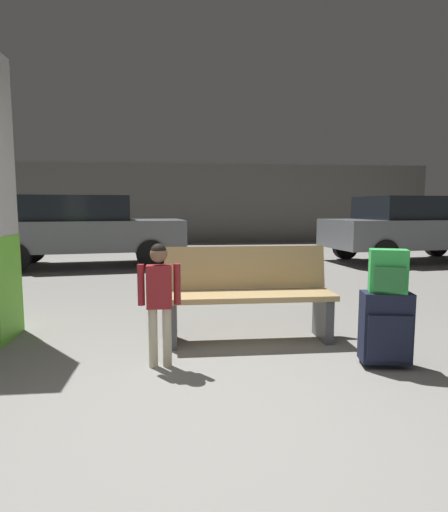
% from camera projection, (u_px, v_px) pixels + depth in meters
% --- Properties ---
extents(ground_plane, '(18.00, 18.00, 0.10)m').
position_uv_depth(ground_plane, '(189.00, 295.00, 6.39)').
color(ground_plane, gray).
extents(garage_back_wall, '(18.00, 0.12, 2.80)m').
position_uv_depth(garage_back_wall, '(184.00, 203.00, 14.98)').
color(garage_back_wall, slate).
rests_on(garage_back_wall, ground_plane).
extents(bench, '(1.60, 0.53, 0.89)m').
position_uv_depth(bench, '(248.00, 294.00, 4.04)').
color(bench, tan).
rests_on(bench, ground_plane).
extents(suitcase, '(0.41, 0.28, 0.60)m').
position_uv_depth(suitcase, '(386.00, 328.00, 3.34)').
color(suitcase, '#191E33').
rests_on(suitcase, ground_plane).
extents(backpack_bright, '(0.32, 0.26, 0.34)m').
position_uv_depth(backpack_bright, '(388.00, 272.00, 3.29)').
color(backpack_bright, green).
rests_on(backpack_bright, suitcase).
extents(child, '(0.34, 0.20, 0.99)m').
position_uv_depth(child, '(159.00, 292.00, 3.31)').
color(child, beige).
rests_on(child, ground_plane).
extents(parked_car_far, '(4.29, 2.23, 1.51)m').
position_uv_depth(parked_car_far, '(85.00, 229.00, 9.10)').
color(parked_car_far, slate).
rests_on(parked_car_far, ground_plane).
extents(parked_car_side, '(4.28, 2.21, 1.51)m').
position_uv_depth(parked_car_side, '(413.00, 227.00, 9.80)').
color(parked_car_side, slate).
rests_on(parked_car_side, ground_plane).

